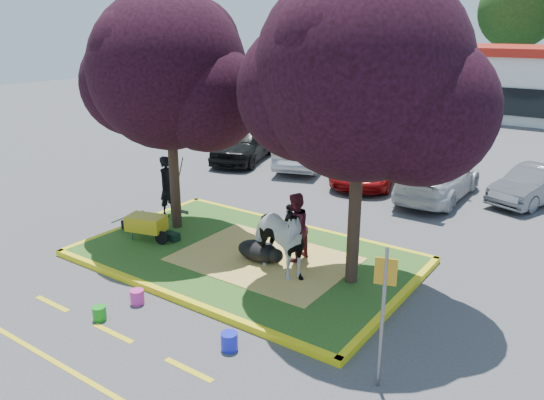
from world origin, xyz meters
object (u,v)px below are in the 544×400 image
Objects in this scene: car_black at (245,143)px; car_silver at (305,148)px; wheelbarrow at (147,223)px; bucket_green at (99,313)px; sign_post at (383,304)px; bucket_pink at (137,297)px; calf at (258,251)px; handler at (168,186)px; bucket_blue at (229,341)px; cow at (276,239)px.

car_silver is (2.68, 0.68, -0.01)m from car_black.
car_black is at bearing 96.74° from wheelbarrow.
wheelbarrow is at bearing 123.15° from bucket_green.
sign_post is 15.74m from car_black.
calf is at bearing 71.27° from bucket_pink.
sign_post reaches higher than bucket_green.
sign_post reaches higher than wheelbarrow.
wheelbarrow is (0.96, -1.77, -0.45)m from handler.
calf reaches higher than bucket_pink.
bucket_green is (-1.14, -3.89, -0.26)m from calf.
car_silver is at bearing 103.50° from bucket_green.
wheelbarrow is 5.38× the size of bucket_blue.
car_silver reaches higher than bucket_blue.
car_silver is (-5.93, 12.24, 0.61)m from bucket_blue.
car_black is at bearing 126.66° from bucket_blue.
handler is at bearing 103.09° from wheelbarrow.
sign_post is 14.49m from car_silver.
bucket_pink is at bearing 167.60° from sign_post.
calf reaches higher than bucket_green.
sign_post is 3.07m from bucket_blue.
handler is 6.28× the size of bucket_green.
cow is at bearing 61.80° from bucket_green.
sign_post is (8.57, -3.68, 0.47)m from handler.
bucket_pink reaches higher than bucket_green.
handler is 7.77m from car_black.
bucket_pink is (-1.78, -2.66, -0.86)m from cow.
car_silver reaches higher than bucket_pink.
cow is 3.31m from bucket_pink.
bucket_blue is at bearing 175.83° from sign_post.
wheelbarrow is at bearing -85.69° from car_black.
calf is 3.43× the size of bucket_blue.
calf is 5.18m from sign_post.
cow is 1.13× the size of wheelbarrow.
cow reaches higher than bucket_pink.
car_silver is (-1.00, 9.72, 0.16)m from wheelbarrow.
bucket_green is 13.59m from car_black.
wheelbarrow is 3.89m from bucket_green.
sign_post is 0.54× the size of car_black.
car_silver is (-3.11, 12.95, 0.63)m from bucket_green.
calf is at bearing -68.23° from car_black.
sign_post is at bearing 107.01° from car_silver.
bucket_blue is (2.70, -0.18, 0.01)m from bucket_pink.
cow is at bearing -66.44° from car_black.
bucket_blue is at bearing 14.11° from bucket_green.
wheelbarrow is at bearing 111.33° from cow.
wheelbarrow reaches higher than calf.
wheelbarrow is 5.56m from bucket_blue.
handler is 5.94m from bucket_green.
car_silver is at bearing -7.04° from handler.
bucket_blue is 14.43m from car_black.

